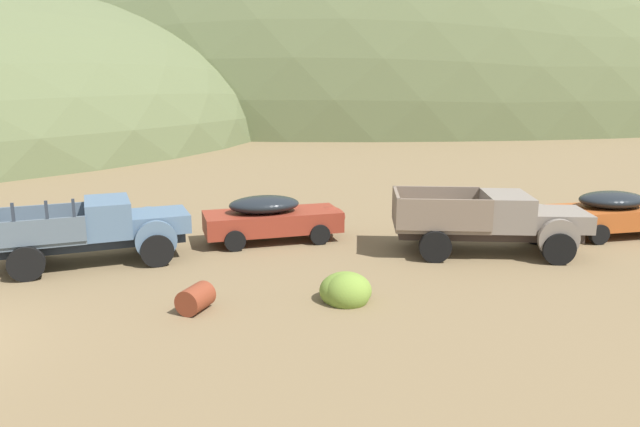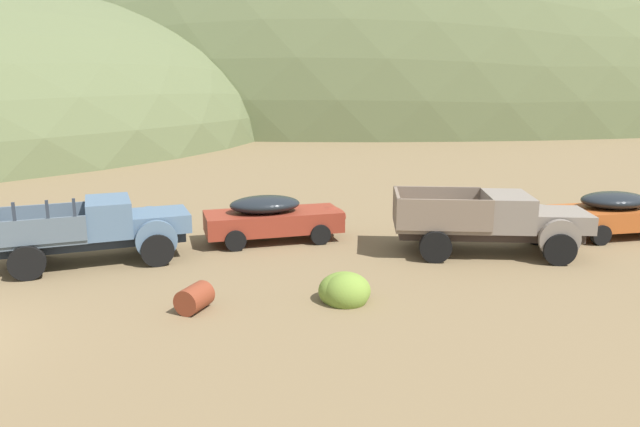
{
  "view_description": "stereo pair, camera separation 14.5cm",
  "coord_description": "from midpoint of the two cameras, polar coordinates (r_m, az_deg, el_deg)",
  "views": [
    {
      "loc": [
        7.33,
        -11.56,
        5.26
      ],
      "look_at": [
        9.09,
        4.9,
        1.55
      ],
      "focal_mm": 32.87,
      "sensor_mm": 36.0,
      "label": 1
    },
    {
      "loc": [
        7.47,
        -11.57,
        5.26
      ],
      "look_at": [
        9.09,
        4.9,
        1.55
      ],
      "focal_mm": 32.87,
      "sensor_mm": 36.0,
      "label": 2
    }
  ],
  "objects": [
    {
      "name": "bush_back_edge",
      "position": [
        23.14,
        17.28,
        -0.66
      ],
      "size": [
        0.65,
        0.63,
        0.61
      ],
      "color": "#4C8438",
      "rests_on": "ground"
    },
    {
      "name": "oil_drum_foreground",
      "position": [
        14.18,
        -11.84,
        -8.07
      ],
      "size": [
        0.93,
        1.02,
        0.62
      ],
      "color": "brown",
      "rests_on": "ground"
    },
    {
      "name": "truck_primer_gray",
      "position": [
        19.13,
        17.48,
        -0.77
      ],
      "size": [
        6.16,
        3.29,
        1.91
      ],
      "rotation": [
        0.0,
        0.0,
        -0.17
      ],
      "color": "#3D322D",
      "rests_on": "ground"
    },
    {
      "name": "hill_far_left",
      "position": [
        79.47,
        7.76,
        8.74
      ],
      "size": [
        100.48,
        51.06,
        53.06
      ],
      "primitive_type": "ellipsoid",
      "color": "#56603D",
      "rests_on": "ground"
    },
    {
      "name": "car_rust_red",
      "position": [
        19.81,
        -3.99,
        -0.35
      ],
      "size": [
        5.01,
        2.56,
        1.57
      ],
      "rotation": [
        0.0,
        0.0,
        0.18
      ],
      "color": "maroon",
      "rests_on": "ground"
    },
    {
      "name": "bush_between_trucks",
      "position": [
        14.48,
        2.76,
        -7.59
      ],
      "size": [
        1.3,
        1.26,
        0.96
      ],
      "color": "olive",
      "rests_on": "ground"
    },
    {
      "name": "truck_chalk_blue",
      "position": [
        18.59,
        -19.88,
        -1.38
      ],
      "size": [
        5.95,
        3.59,
        2.16
      ],
      "rotation": [
        0.0,
        0.0,
        0.27
      ],
      "color": "#262D39",
      "rests_on": "ground"
    },
    {
      "name": "car_oxide_orange",
      "position": [
        23.04,
        27.56,
        0.07
      ],
      "size": [
        5.0,
        2.5,
        1.57
      ],
      "rotation": [
        0.0,
        0.0,
        0.12
      ],
      "color": "#A34C1E",
      "rests_on": "ground"
    }
  ]
}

